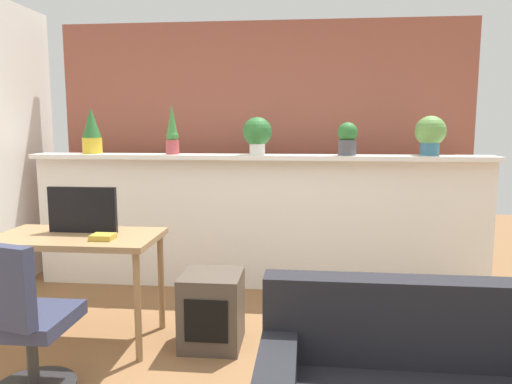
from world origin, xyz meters
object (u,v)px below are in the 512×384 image
Objects in this scene: potted_plant_4 at (430,134)px; book_on_desk at (103,237)px; side_cube_shelf at (212,310)px; potted_plant_2 at (258,133)px; tv_monitor at (83,210)px; desk at (77,247)px; office_chair at (22,335)px; potted_plant_3 at (347,138)px; potted_plant_1 at (172,133)px; potted_plant_0 at (92,131)px.

book_on_desk is (-2.37, -1.35, -0.65)m from potted_plant_4.
side_cube_shelf is at bearing -144.12° from potted_plant_4.
tv_monitor is (-1.11, -1.12, -0.51)m from potted_plant_2.
book_on_desk is at bearing -25.81° from desk.
desk is at bearing 94.10° from office_chair.
potted_plant_4 is (1.49, 0.03, 0.00)m from potted_plant_2.
potted_plant_3 is 0.59× the size of tv_monitor.
office_chair is (0.06, -0.77, -0.28)m from desk.
potted_plant_4 is 0.71× the size of tv_monitor.
potted_plant_3 is at bearing 46.43° from office_chair.
desk is (-1.90, -1.17, -0.71)m from potted_plant_3.
desk is (-0.35, -1.18, -0.76)m from potted_plant_1.
potted_plant_3 reaches higher than side_cube_shelf.
potted_plant_1 reaches higher than potted_plant_2.
potted_plant_1 is 0.89× the size of side_cube_shelf.
potted_plant_3 is at bearing -2.54° from potted_plant_2.
potted_plant_1 is at bearing 116.09° from side_cube_shelf.
potted_plant_2 is 0.78m from potted_plant_3.
potted_plant_0 is at bearing 108.84° from desk.
side_cube_shelf is at bearing 1.01° from desk.
side_cube_shelf is at bearing -63.91° from potted_plant_1.
potted_plant_0 is 1.62m from book_on_desk.
desk is at bearing 154.19° from book_on_desk.
potted_plant_1 is 1.74m from side_cube_shelf.
potted_plant_4 is at bearing 24.02° from tv_monitor.
potted_plant_3 is at bearing 30.03° from tv_monitor.
tv_monitor is at bearing 81.81° from desk.
tv_monitor is (0.43, -1.14, -0.52)m from potted_plant_0.
desk is 7.69× the size of book_on_desk.
potted_plant_3 is 1.89m from side_cube_shelf.
office_chair is at bearing -118.31° from potted_plant_2.
potted_plant_0 is at bearing 179.59° from potted_plant_2.
desk is at bearing -178.99° from side_cube_shelf.
potted_plant_3 reaches higher than tv_monitor.
book_on_desk is at bearing -95.20° from potted_plant_1.
potted_plant_1 reaches higher than office_chair.
potted_plant_1 is 2.22m from office_chair.
desk is at bearing -132.85° from potted_plant_2.
potted_plant_3 is 0.31× the size of office_chair.
potted_plant_4 is 0.68× the size of side_cube_shelf.
potted_plant_3 is 2.85m from office_chair.
potted_plant_2 is at bearing 47.15° from desk.
potted_plant_3 reaches higher than office_chair.
potted_plant_0 is 0.46× the size of office_chair.
potted_plant_2 is 0.97× the size of potted_plant_4.
office_chair is at bearing -137.83° from side_cube_shelf.
office_chair is at bearing -85.90° from desk.
potted_plant_2 is 1.71m from book_on_desk.
potted_plant_4 reaches higher than office_chair.
book_on_desk is (-0.88, -1.32, -0.65)m from potted_plant_2.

